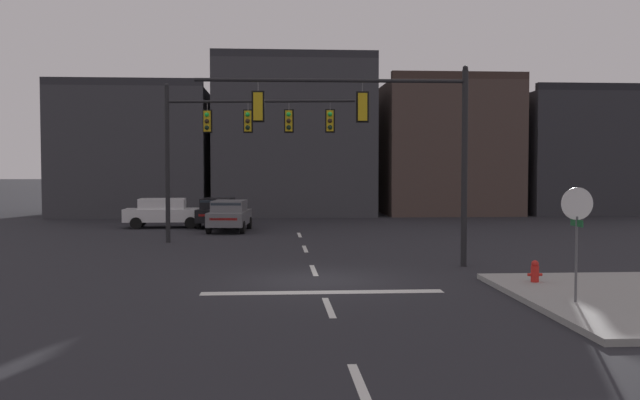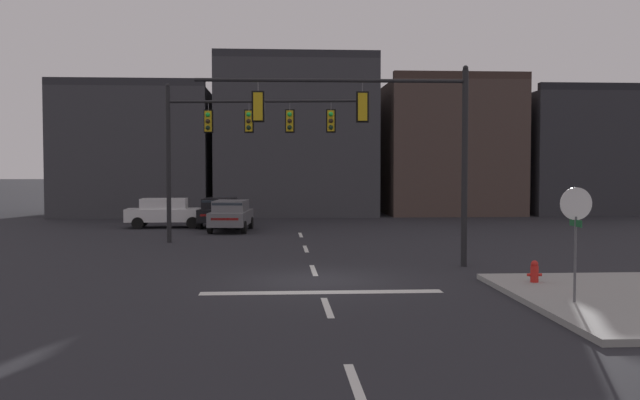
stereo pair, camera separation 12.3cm
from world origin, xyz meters
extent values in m
plane|color=#232328|center=(0.00, 0.00, 0.00)|extent=(400.00, 400.00, 0.00)
cube|color=gray|center=(7.23, -4.00, 0.07)|extent=(5.00, 8.00, 0.15)
cube|color=silver|center=(0.00, -2.00, 0.00)|extent=(6.40, 0.50, 0.01)
cube|color=silver|center=(0.00, -10.00, 0.00)|extent=(0.16, 2.40, 0.01)
cube|color=silver|center=(0.00, -4.00, 0.00)|extent=(0.16, 2.40, 0.01)
cube|color=silver|center=(0.00, 2.00, 0.00)|extent=(0.16, 2.40, 0.01)
cube|color=silver|center=(0.00, 8.00, 0.00)|extent=(0.16, 2.40, 0.01)
cube|color=silver|center=(0.00, 14.00, 0.00)|extent=(0.16, 2.40, 0.01)
cylinder|color=black|center=(5.05, 2.59, 3.26)|extent=(0.20, 0.20, 6.52)
cylinder|color=black|center=(0.61, 2.66, 6.14)|extent=(8.87, 0.27, 0.12)
sphere|color=black|center=(5.05, 2.59, 6.57)|extent=(0.18, 0.18, 0.18)
cylinder|color=#56565B|center=(1.64, 2.64, 5.90)|extent=(0.03, 0.03, 0.35)
cube|color=gold|center=(1.64, 2.64, 5.28)|extent=(0.30, 0.24, 0.90)
sphere|color=green|center=(1.64, 2.77, 5.56)|extent=(0.20, 0.20, 0.20)
sphere|color=#2D2314|center=(1.64, 2.77, 5.28)|extent=(0.20, 0.20, 0.20)
sphere|color=black|center=(1.64, 2.77, 5.00)|extent=(0.20, 0.20, 0.20)
cube|color=black|center=(1.64, 2.62, 5.28)|extent=(0.42, 0.04, 1.02)
cylinder|color=#56565B|center=(-1.77, 2.70, 5.90)|extent=(0.03, 0.03, 0.35)
cube|color=gold|center=(-1.77, 2.70, 5.28)|extent=(0.30, 0.24, 0.90)
sphere|color=green|center=(-1.77, 2.83, 5.56)|extent=(0.20, 0.20, 0.20)
sphere|color=#2D2314|center=(-1.77, 2.83, 5.28)|extent=(0.20, 0.20, 0.20)
sphere|color=black|center=(-1.77, 2.83, 5.00)|extent=(0.20, 0.20, 0.20)
cube|color=black|center=(-1.77, 2.68, 5.28)|extent=(0.42, 0.04, 1.02)
cylinder|color=black|center=(-5.91, 10.88, 3.42)|extent=(0.20, 0.20, 6.84)
cylinder|color=black|center=(-1.83, 10.39, 6.18)|extent=(8.18, 1.08, 0.12)
sphere|color=black|center=(-5.91, 10.88, 6.89)|extent=(0.18, 0.18, 0.18)
cylinder|color=#56565B|center=(-4.14, 10.67, 5.95)|extent=(0.03, 0.03, 0.35)
cube|color=gold|center=(-4.14, 10.67, 5.32)|extent=(0.33, 0.27, 0.90)
sphere|color=green|center=(-4.15, 10.54, 5.60)|extent=(0.20, 0.20, 0.20)
sphere|color=#2D2314|center=(-4.15, 10.54, 5.32)|extent=(0.20, 0.20, 0.20)
sphere|color=black|center=(-4.15, 10.54, 5.04)|extent=(0.20, 0.20, 0.20)
cube|color=black|center=(-4.14, 10.69, 5.32)|extent=(0.42, 0.08, 1.02)
cylinder|color=#56565B|center=(-2.36, 10.46, 5.95)|extent=(0.03, 0.03, 0.35)
cube|color=gold|center=(-2.36, 10.46, 5.32)|extent=(0.33, 0.27, 0.90)
sphere|color=green|center=(-2.38, 10.33, 5.60)|extent=(0.20, 0.20, 0.20)
sphere|color=#2D2314|center=(-2.38, 10.33, 5.32)|extent=(0.20, 0.20, 0.20)
sphere|color=black|center=(-2.38, 10.33, 5.04)|extent=(0.20, 0.20, 0.20)
cube|color=black|center=(-2.36, 10.48, 5.32)|extent=(0.42, 0.08, 1.02)
cylinder|color=#56565B|center=(-0.59, 10.25, 5.95)|extent=(0.03, 0.03, 0.35)
cube|color=gold|center=(-0.59, 10.25, 5.32)|extent=(0.33, 0.27, 0.90)
sphere|color=green|center=(-0.61, 10.12, 5.60)|extent=(0.20, 0.20, 0.20)
sphere|color=#2D2314|center=(-0.61, 10.12, 5.32)|extent=(0.20, 0.20, 0.20)
sphere|color=black|center=(-0.61, 10.12, 5.04)|extent=(0.20, 0.20, 0.20)
cube|color=black|center=(-0.59, 10.27, 5.32)|extent=(0.42, 0.08, 1.02)
cylinder|color=#56565B|center=(1.18, 10.04, 5.95)|extent=(0.03, 0.03, 0.35)
cube|color=gold|center=(1.18, 10.04, 5.32)|extent=(0.33, 0.27, 0.90)
sphere|color=green|center=(1.17, 9.91, 5.60)|extent=(0.20, 0.20, 0.20)
sphere|color=#2D2314|center=(1.17, 9.91, 5.32)|extent=(0.20, 0.20, 0.20)
sphere|color=black|center=(1.17, 9.91, 5.04)|extent=(0.20, 0.20, 0.20)
cube|color=black|center=(1.19, 10.06, 5.32)|extent=(0.42, 0.08, 1.02)
cylinder|color=#56565B|center=(5.75, -4.48, 1.07)|extent=(0.06, 0.06, 2.15)
cylinder|color=white|center=(5.75, -4.48, 2.45)|extent=(0.76, 0.03, 0.76)
cylinder|color=#B21414|center=(5.75, -4.46, 2.45)|extent=(0.68, 0.03, 0.68)
cube|color=#19592D|center=(5.75, -4.48, 2.00)|extent=(0.02, 0.64, 0.16)
cube|color=black|center=(-4.35, 19.30, 0.70)|extent=(2.21, 4.55, 0.70)
cube|color=black|center=(-4.37, 19.15, 1.33)|extent=(1.82, 2.60, 0.56)
cube|color=#2D3842|center=(-4.29, 19.91, 1.31)|extent=(1.54, 0.39, 0.47)
cube|color=#2D3842|center=(-4.48, 17.98, 1.31)|extent=(1.53, 0.36, 0.46)
cylinder|color=black|center=(-5.06, 20.82, 0.32)|extent=(0.28, 0.66, 0.64)
cylinder|color=black|center=(-3.37, 20.66, 0.32)|extent=(0.28, 0.66, 0.64)
cylinder|color=black|center=(-5.33, 17.93, 0.32)|extent=(0.28, 0.66, 0.64)
cylinder|color=black|center=(-3.64, 17.77, 0.32)|extent=(0.28, 0.66, 0.64)
sphere|color=silver|center=(-4.72, 21.52, 0.75)|extent=(0.16, 0.16, 0.16)
sphere|color=silver|center=(-3.57, 21.41, 0.75)|extent=(0.16, 0.16, 0.16)
cube|color=maroon|center=(-4.56, 17.13, 0.78)|extent=(1.37, 0.17, 0.12)
cube|color=slate|center=(-3.54, 16.37, 0.70)|extent=(2.16, 4.53, 0.70)
cube|color=slate|center=(-3.55, 16.22, 1.33)|extent=(1.80, 2.59, 0.56)
cube|color=#2D3842|center=(-3.49, 16.99, 1.31)|extent=(1.54, 0.37, 0.47)
cube|color=#2D3842|center=(-3.65, 15.06, 1.31)|extent=(1.53, 0.34, 0.46)
cylinder|color=black|center=(-4.27, 17.89, 0.32)|extent=(0.27, 0.66, 0.64)
cylinder|color=black|center=(-2.57, 17.75, 0.32)|extent=(0.27, 0.66, 0.64)
cylinder|color=black|center=(-4.51, 15.00, 0.32)|extent=(0.27, 0.66, 0.64)
cylinder|color=black|center=(-2.81, 14.86, 0.32)|extent=(0.27, 0.66, 0.64)
sphere|color=silver|center=(-3.93, 18.59, 0.75)|extent=(0.16, 0.16, 0.16)
sphere|color=silver|center=(-2.78, 18.50, 0.75)|extent=(0.16, 0.16, 0.16)
cube|color=maroon|center=(-3.72, 14.20, 0.78)|extent=(1.37, 0.15, 0.12)
cube|color=silver|center=(-7.23, 18.80, 0.70)|extent=(4.46, 1.95, 0.70)
cube|color=silver|center=(-7.38, 18.79, 1.33)|extent=(2.52, 1.68, 0.56)
cube|color=#2D3842|center=(-6.62, 18.82, 1.31)|extent=(0.30, 1.53, 0.47)
cube|color=#2D3842|center=(-8.55, 18.75, 1.31)|extent=(0.27, 1.53, 0.46)
cylinder|color=black|center=(-5.81, 19.70, 0.32)|extent=(0.65, 0.24, 0.64)
cylinder|color=black|center=(-5.75, 18.00, 0.32)|extent=(0.65, 0.24, 0.64)
cylinder|color=black|center=(-8.71, 19.60, 0.32)|extent=(0.65, 0.24, 0.64)
cylinder|color=black|center=(-8.65, 17.90, 0.32)|extent=(0.65, 0.24, 0.64)
sphere|color=silver|center=(-5.07, 19.45, 0.75)|extent=(0.16, 0.16, 0.16)
sphere|color=silver|center=(-5.03, 18.30, 0.75)|extent=(0.16, 0.16, 0.16)
cube|color=maroon|center=(-9.41, 18.72, 0.78)|extent=(0.09, 1.37, 0.12)
cylinder|color=red|center=(5.87, -1.62, 0.33)|extent=(0.22, 0.22, 0.55)
cylinder|color=red|center=(5.87, -1.62, 0.05)|extent=(0.30, 0.30, 0.10)
sphere|color=red|center=(5.87, -1.62, 0.65)|extent=(0.20, 0.20, 0.20)
cylinder|color=red|center=(5.72, -1.62, 0.35)|extent=(0.10, 0.08, 0.08)
cylinder|color=red|center=(6.02, -1.62, 0.35)|extent=(0.10, 0.08, 0.08)
cube|color=#38383D|center=(-10.97, 30.39, 4.31)|extent=(10.33, 9.19, 8.62)
cube|color=#2B2B30|center=(-10.97, 26.10, 8.87)|extent=(10.33, 0.60, 0.50)
cube|color=#38383D|center=(0.18, 30.69, 5.27)|extent=(11.04, 9.80, 10.55)
cube|color=#2B2B30|center=(0.18, 26.10, 10.80)|extent=(11.04, 0.60, 0.50)
cube|color=#473833|center=(11.24, 31.93, 4.62)|extent=(9.26, 12.28, 9.23)
cube|color=#3A2B26|center=(11.24, 26.10, 9.48)|extent=(9.26, 0.60, 0.50)
cube|color=#2D2D33|center=(21.93, 30.31, 4.27)|extent=(10.86, 9.02, 8.54)
cube|color=black|center=(21.93, 26.10, 8.79)|extent=(10.86, 0.60, 0.50)
camera|label=1|loc=(-1.31, -20.27, 3.27)|focal=39.34mm
camera|label=2|loc=(-1.19, -20.28, 3.27)|focal=39.34mm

